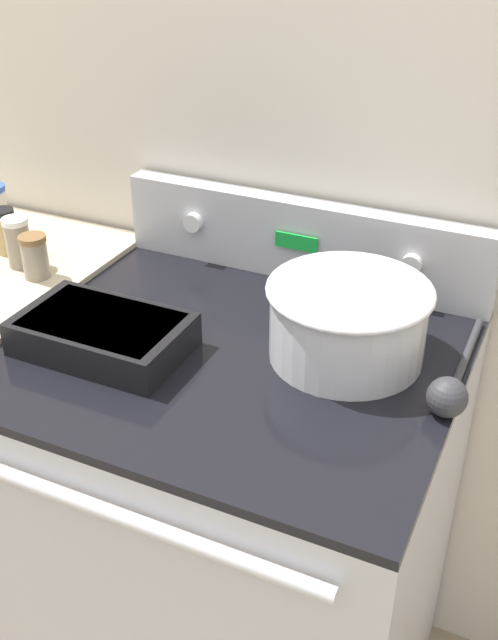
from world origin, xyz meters
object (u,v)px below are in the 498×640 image
at_px(casserole_dish, 103,332).
at_px(spice_jar_white_cap, 18,242).
at_px(spice_jar_black_cap, 5,231).
at_px(mixing_bowl, 348,318).
at_px(spice_jar_brown_cap, 35,256).
at_px(ladle, 450,391).

distance_m(casserole_dish, spice_jar_white_cap, 0.38).
bearing_deg(spice_jar_black_cap, casserole_dish, -28.86).
height_order(mixing_bowl, spice_jar_white_cap, mixing_bowl).
bearing_deg(spice_jar_white_cap, spice_jar_black_cap, 150.67).
bearing_deg(spice_jar_brown_cap, spice_jar_black_cap, 153.64).
xyz_separation_m(spice_jar_brown_cap, spice_jar_black_cap, (-0.13, 0.07, 0.00)).
xyz_separation_m(casserole_dish, ladle, (0.59, 0.10, -0.01)).
bearing_deg(mixing_bowl, ladle, -18.46).
distance_m(spice_jar_brown_cap, spice_jar_black_cap, 0.15).
height_order(mixing_bowl, spice_jar_brown_cap, mixing_bowl).
bearing_deg(spice_jar_white_cap, spice_jar_brown_cap, -22.91).
bearing_deg(spice_jar_brown_cap, ladle, -4.03).
height_order(ladle, spice_jar_black_cap, spice_jar_black_cap).
bearing_deg(casserole_dish, spice_jar_brown_cap, 149.94).
bearing_deg(mixing_bowl, casserole_dish, -157.79).
distance_m(ladle, spice_jar_black_cap, 1.00).
bearing_deg(spice_jar_white_cap, casserole_dish, -28.77).
relative_size(mixing_bowl, spice_jar_black_cap, 2.85).
height_order(casserole_dish, spice_jar_black_cap, spice_jar_black_cap).
xyz_separation_m(ladle, spice_jar_white_cap, (-0.93, 0.09, 0.04)).
bearing_deg(spice_jar_brown_cap, mixing_bowl, 0.38).
xyz_separation_m(mixing_bowl, spice_jar_black_cap, (-0.80, 0.06, -0.02)).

